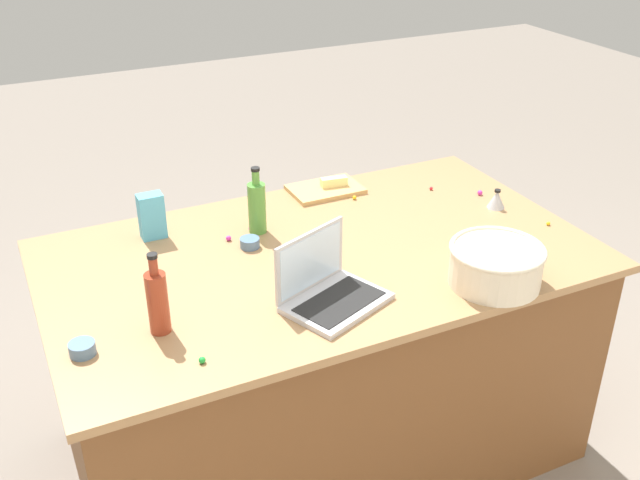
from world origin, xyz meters
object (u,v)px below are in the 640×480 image
at_px(kitchen_timer, 497,199).
at_px(butter_stick_left, 334,182).
at_px(candy_bag, 152,216).
at_px(ramekin_small, 82,349).
at_px(ramekin_medium, 250,243).
at_px(cutting_board, 325,189).
at_px(mixing_bowl_large, 496,264).
at_px(laptop, 328,288).
at_px(bottle_soy, 158,301).
at_px(bottle_olive, 257,206).

bearing_deg(kitchen_timer, butter_stick_left, -40.64).
bearing_deg(candy_bag, ramekin_small, 59.34).
bearing_deg(butter_stick_left, ramekin_medium, 32.62).
height_order(cutting_board, candy_bag, candy_bag).
bearing_deg(ramekin_medium, kitchen_timer, 173.37).
xyz_separation_m(mixing_bowl_large, ramekin_medium, (0.63, -0.58, -0.05)).
relative_size(mixing_bowl_large, butter_stick_left, 2.82).
relative_size(laptop, bottle_soy, 1.42).
bearing_deg(ramekin_medium, butter_stick_left, -147.38).
bearing_deg(mixing_bowl_large, cutting_board, -78.68).
relative_size(bottle_soy, kitchen_timer, 3.38).
xyz_separation_m(bottle_olive, butter_stick_left, (-0.42, -0.22, -0.07)).
distance_m(bottle_olive, ramekin_small, 0.87).
xyz_separation_m(cutting_board, candy_bag, (0.74, 0.09, 0.08)).
relative_size(bottle_soy, cutting_board, 0.89).
bearing_deg(cutting_board, candy_bag, 6.94).
distance_m(cutting_board, kitchen_timer, 0.69).
height_order(bottle_soy, candy_bag, bottle_soy).
relative_size(mixing_bowl_large, ramekin_small, 4.14).
relative_size(bottle_soy, candy_bag, 1.53).
relative_size(bottle_olive, kitchen_timer, 3.33).
bearing_deg(ramekin_small, ramekin_medium, -149.43).
distance_m(bottle_soy, candy_bag, 0.61).
relative_size(laptop, ramekin_small, 4.93).
xyz_separation_m(laptop, bottle_olive, (0.02, -0.54, 0.06)).
bearing_deg(kitchen_timer, bottle_soy, 10.08).
bearing_deg(bottle_olive, laptop, 92.62).
relative_size(ramekin_medium, candy_bag, 0.41).
relative_size(bottle_olive, bottle_soy, 0.98).
distance_m(mixing_bowl_large, butter_stick_left, 0.90).
xyz_separation_m(laptop, kitchen_timer, (-0.90, -0.32, -0.01)).
height_order(ramekin_medium, kitchen_timer, kitchen_timer).
distance_m(ramekin_small, ramekin_medium, 0.76).
distance_m(butter_stick_left, ramekin_small, 1.34).
distance_m(mixing_bowl_large, bottle_soy, 1.08).
xyz_separation_m(mixing_bowl_large, bottle_olive, (0.56, -0.68, 0.03)).
distance_m(laptop, candy_bag, 0.77).
bearing_deg(cutting_board, ramekin_medium, 34.79).
relative_size(bottle_olive, candy_bag, 1.51).
bearing_deg(candy_bag, ramekin_medium, 142.10).
height_order(mixing_bowl_large, kitchen_timer, mixing_bowl_large).
xyz_separation_m(bottle_soy, candy_bag, (-0.13, -0.59, -0.02)).
height_order(mixing_bowl_large, bottle_soy, bottle_soy).
height_order(bottle_olive, cutting_board, bottle_olive).
xyz_separation_m(laptop, butter_stick_left, (-0.40, -0.75, -0.01)).
bearing_deg(cutting_board, kitchen_timer, 141.46).
xyz_separation_m(laptop, ramekin_medium, (0.10, -0.44, -0.03)).
height_order(bottle_soy, ramekin_small, bottle_soy).
height_order(mixing_bowl_large, ramekin_small, mixing_bowl_large).
height_order(laptop, mixing_bowl_large, laptop).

